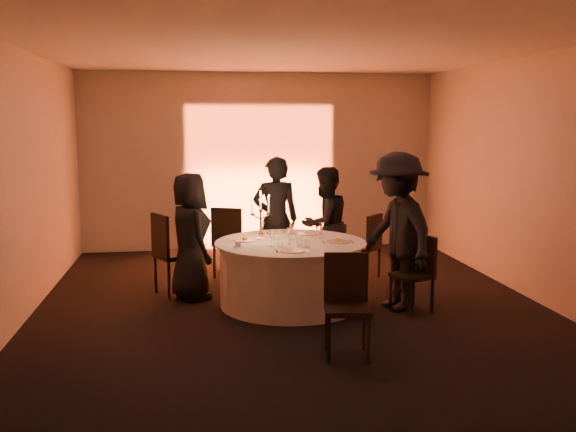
{
  "coord_description": "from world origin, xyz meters",
  "views": [
    {
      "loc": [
        -1.12,
        -7.41,
        2.2
      ],
      "look_at": [
        0.0,
        0.2,
        1.05
      ],
      "focal_mm": 40.0,
      "sensor_mm": 36.0,
      "label": 1
    }
  ],
  "objects": [
    {
      "name": "plate_front",
      "position": [
        -0.07,
        -0.57,
        0.78
      ],
      "size": [
        0.36,
        0.26,
        0.01
      ],
      "color": "silver",
      "rests_on": "banquet_table"
    },
    {
      "name": "plate_back_left",
      "position": [
        -0.04,
        0.56,
        0.79
      ],
      "size": [
        0.36,
        0.29,
        0.08
      ],
      "color": "silver",
      "rests_on": "banquet_table"
    },
    {
      "name": "chair_back_right",
      "position": [
        1.25,
        1.1,
        0.51
      ],
      "size": [
        0.57,
        0.57,
        0.92
      ],
      "rotation": [
        0.0,
        0.0,
        -2.34
      ],
      "color": "black",
      "rests_on": "floor"
    },
    {
      "name": "uplighter_fixture",
      "position": [
        0.0,
        3.2,
        0.05
      ],
      "size": [
        0.25,
        0.12,
        0.1
      ],
      "primitive_type": "cube",
      "color": "black",
      "rests_on": "floor"
    },
    {
      "name": "wine_glass_c",
      "position": [
        -0.04,
        -0.14,
        0.91
      ],
      "size": [
        0.07,
        0.07,
        0.19
      ],
      "color": "white",
      "rests_on": "banquet_table"
    },
    {
      "name": "wall_back",
      "position": [
        0.0,
        3.5,
        1.5
      ],
      "size": [
        7.0,
        0.0,
        7.0
      ],
      "primitive_type": "plane",
      "rotation": [
        1.57,
        0.0,
        0.0
      ],
      "color": "beige",
      "rests_on": "floor"
    },
    {
      "name": "plate_back_right",
      "position": [
        0.29,
        0.47,
        0.78
      ],
      "size": [
        0.36,
        0.24,
        0.01
      ],
      "color": "silver",
      "rests_on": "banquet_table"
    },
    {
      "name": "guest_back_right",
      "position": [
        0.65,
        1.1,
        0.79
      ],
      "size": [
        0.96,
        0.9,
        1.58
      ],
      "primitive_type": "imported",
      "rotation": [
        0.0,
        0.0,
        -2.61
      ],
      "color": "black",
      "rests_on": "floor"
    },
    {
      "name": "wine_glass_d",
      "position": [
        0.03,
        0.11,
        0.91
      ],
      "size": [
        0.07,
        0.07,
        0.19
      ],
      "color": "white",
      "rests_on": "banquet_table"
    },
    {
      "name": "plate_right",
      "position": [
        0.55,
        -0.12,
        0.79
      ],
      "size": [
        0.36,
        0.28,
        0.08
      ],
      "color": "silver",
      "rests_on": "banquet_table"
    },
    {
      "name": "tumbler_d",
      "position": [
        -0.16,
        -0.3,
        0.82
      ],
      "size": [
        0.07,
        0.07,
        0.09
      ],
      "primitive_type": "cylinder",
      "color": "white",
      "rests_on": "banquet_table"
    },
    {
      "name": "wall_left",
      "position": [
        -3.0,
        0.0,
        1.5
      ],
      "size": [
        0.0,
        7.0,
        7.0
      ],
      "primitive_type": "plane",
      "rotation": [
        1.57,
        0.0,
        1.57
      ],
      "color": "beige",
      "rests_on": "floor"
    },
    {
      "name": "tumbler_b",
      "position": [
        0.07,
        -0.22,
        0.82
      ],
      "size": [
        0.07,
        0.07,
        0.09
      ],
      "primitive_type": "cylinder",
      "color": "white",
      "rests_on": "banquet_table"
    },
    {
      "name": "wine_glass_a",
      "position": [
        0.41,
        0.18,
        0.91
      ],
      "size": [
        0.07,
        0.07,
        0.19
      ],
      "color": "white",
      "rests_on": "banquet_table"
    },
    {
      "name": "coffee_cup",
      "position": [
        -0.64,
        -0.21,
        0.8
      ],
      "size": [
        0.11,
        0.11,
        0.07
      ],
      "color": "silver",
      "rests_on": "banquet_table"
    },
    {
      "name": "guest_back_left",
      "position": [
        -0.03,
        1.18,
        0.86
      ],
      "size": [
        0.63,
        0.42,
        1.72
      ],
      "primitive_type": "imported",
      "rotation": [
        0.0,
        0.0,
        3.12
      ],
      "color": "black",
      "rests_on": "floor"
    },
    {
      "name": "chair_back_left",
      "position": [
        -0.65,
        1.46,
        0.57
      ],
      "size": [
        0.57,
        0.57,
        1.01
      ],
      "rotation": [
        0.0,
        0.0,
        2.76
      ],
      "color": "black",
      "rests_on": "floor"
    },
    {
      "name": "plate_left",
      "position": [
        -0.54,
        0.14,
        0.79
      ],
      "size": [
        0.36,
        0.25,
        0.08
      ],
      "color": "silver",
      "rests_on": "banquet_table"
    },
    {
      "name": "chair_left",
      "position": [
        -1.45,
        0.67,
        0.59
      ],
      "size": [
        0.61,
        0.61,
        1.04
      ],
      "rotation": [
        0.0,
        0.0,
        2.05
      ],
      "color": "black",
      "rests_on": "floor"
    },
    {
      "name": "guest_left",
      "position": [
        -1.18,
        0.47,
        0.78
      ],
      "size": [
        0.75,
        0.9,
        1.57
      ],
      "primitive_type": "imported",
      "rotation": [
        0.0,
        0.0,
        1.95
      ],
      "color": "black",
      "rests_on": "floor"
    },
    {
      "name": "wine_glass_b",
      "position": [
        -0.26,
        -0.26,
        0.91
      ],
      "size": [
        0.07,
        0.07,
        0.19
      ],
      "color": "white",
      "rests_on": "banquet_table"
    },
    {
      "name": "tumbler_a",
      "position": [
        -0.19,
        0.29,
        0.82
      ],
      "size": [
        0.07,
        0.07,
        0.09
      ],
      "primitive_type": "cylinder",
      "color": "white",
      "rests_on": "banquet_table"
    },
    {
      "name": "wine_glass_e",
      "position": [
        -0.3,
        0.32,
        0.91
      ],
      "size": [
        0.07,
        0.07,
        0.19
      ],
      "color": "white",
      "rests_on": "banquet_table"
    },
    {
      "name": "tumbler_c",
      "position": [
        0.14,
        -0.39,
        0.82
      ],
      "size": [
        0.07,
        0.07,
        0.09
      ],
      "primitive_type": "cylinder",
      "color": "white",
      "rests_on": "banquet_table"
    },
    {
      "name": "chair_front",
      "position": [
        0.28,
        -1.7,
        0.54
      ],
      "size": [
        0.48,
        0.48,
        0.96
      ],
      "rotation": [
        0.0,
        0.0,
        -0.15
      ],
      "color": "black",
      "rests_on": "floor"
    },
    {
      "name": "guest_right",
      "position": [
        1.21,
        -0.33,
        0.92
      ],
      "size": [
        0.98,
        1.33,
        1.84
      ],
      "primitive_type": "imported",
      "rotation": [
        0.0,
        0.0,
        -1.3
      ],
      "color": "black",
      "rests_on": "floor"
    },
    {
      "name": "candelabra",
      "position": [
        -0.33,
        0.21,
        0.98
      ],
      "size": [
        0.25,
        0.12,
        0.6
      ],
      "color": "white",
      "rests_on": "banquet_table"
    },
    {
      "name": "ceiling",
      "position": [
        0.0,
        0.0,
        3.0
      ],
      "size": [
        7.0,
        7.0,
        0.0
      ],
      "primitive_type": "plane",
      "rotation": [
        3.14,
        0.0,
        0.0
      ],
      "color": "silver",
      "rests_on": "wall_back"
    },
    {
      "name": "wall_right",
      "position": [
        3.0,
        0.0,
        1.5
      ],
      "size": [
        0.0,
        7.0,
        7.0
      ],
      "primitive_type": "plane",
      "rotation": [
        1.57,
        0.0,
        -1.57
      ],
      "color": "beige",
      "rests_on": "floor"
    },
    {
      "name": "floor",
      "position": [
        0.0,
        0.0,
        0.0
      ],
      "size": [
        7.0,
        7.0,
        0.0
      ],
      "primitive_type": "plane",
      "color": "black",
      "rests_on": "ground"
    },
    {
      "name": "banquet_table",
      "position": [
        0.0,
        0.0,
        0.38
      ],
      "size": [
        1.8,
        1.8,
        0.77
      ],
      "color": "black",
      "rests_on": "floor"
    },
    {
      "name": "chair_right",
      "position": [
        1.41,
        -0.47,
        0.5
      ],
      "size": [
        0.5,
        0.5,
        0.89
      ],
      "rotation": [
        0.0,
        0.0,
        -1.22
      ],
      "color": "black",
      "rests_on": "floor"
    },
    {
      "name": "wall_front",
      "position": [
        0.0,
        -3.5,
        1.5
      ],
      "size": [
        7.0,
        0.0,
        7.0
      ],
      "primitive_type": "plane",
      "rotation": [
        -1.57,
        0.0,
        0.0
      ],
      "color": "beige",
      "rests_on": "floor"
    }
  ]
}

